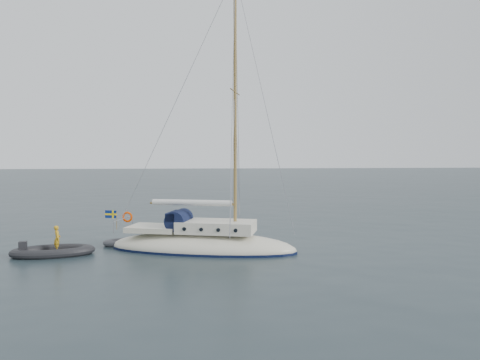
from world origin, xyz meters
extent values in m
plane|color=black|center=(0.00, 0.00, 0.00)|extent=(300.00, 300.00, 0.00)
ellipsoid|color=beige|center=(-3.86, -1.78, 0.16)|extent=(9.85, 3.07, 1.64)
cube|color=beige|center=(-3.09, -1.78, 1.29)|extent=(3.94, 2.08, 0.60)
cube|color=beige|center=(-6.48, -1.78, 1.12)|extent=(2.63, 2.08, 0.27)
cylinder|color=#0F1632|center=(-5.11, -1.78, 1.59)|extent=(1.05, 1.81, 1.05)
cube|color=#0F1632|center=(-5.33, -1.78, 1.81)|extent=(0.49, 1.81, 0.44)
cylinder|color=olive|center=(-2.10, -1.78, 7.55)|extent=(0.16, 0.16, 13.14)
cylinder|color=olive|center=(-2.10, -1.78, 8.21)|extent=(0.05, 2.41, 0.05)
cylinder|color=olive|center=(-4.40, -1.78, 2.46)|extent=(4.60, 0.11, 0.11)
cylinder|color=silver|center=(-4.40, -1.78, 2.52)|extent=(4.28, 0.31, 0.31)
cylinder|color=#9C9BA4|center=(-8.23, -1.78, 1.59)|extent=(0.04, 2.41, 0.04)
torus|color=#FF4901|center=(-8.29, -1.12, 1.59)|extent=(0.59, 0.11, 0.59)
cylinder|color=olive|center=(-8.62, -1.78, 1.48)|extent=(0.03, 0.03, 0.99)
cube|color=navy|center=(-8.95, -1.78, 1.81)|extent=(0.66, 0.02, 0.42)
cube|color=yellow|center=(-8.95, -1.78, 1.81)|extent=(0.68, 0.03, 0.10)
cube|color=yellow|center=(-8.83, -1.78, 1.81)|extent=(0.10, 0.03, 0.44)
cylinder|color=black|center=(-4.51, -0.73, 1.29)|extent=(0.20, 0.07, 0.20)
cylinder|color=black|center=(-4.51, -2.83, 1.29)|extent=(0.20, 0.07, 0.20)
cylinder|color=black|center=(-3.64, -0.73, 1.29)|extent=(0.20, 0.07, 0.20)
cylinder|color=black|center=(-3.64, -2.83, 1.29)|extent=(0.20, 0.07, 0.20)
cylinder|color=black|center=(-2.76, -0.73, 1.29)|extent=(0.20, 0.07, 0.20)
cylinder|color=black|center=(-2.76, -2.83, 1.29)|extent=(0.20, 0.07, 0.20)
cylinder|color=black|center=(-1.89, -0.73, 1.29)|extent=(0.20, 0.07, 0.20)
cylinder|color=black|center=(-1.89, -2.83, 1.29)|extent=(0.20, 0.07, 0.20)
cube|color=#4E4E53|center=(-8.00, 0.09, 0.11)|extent=(1.56, 0.64, 0.09)
cube|color=black|center=(-11.29, -2.18, 0.15)|extent=(2.52, 1.05, 0.13)
cube|color=black|center=(-12.65, -2.18, 0.47)|extent=(0.37, 0.37, 0.63)
imported|color=#C18E1A|center=(-11.08, -2.18, 0.84)|extent=(0.34, 0.50, 1.31)
camera|label=1|loc=(-4.43, -26.07, 5.00)|focal=35.00mm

